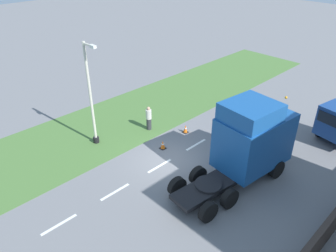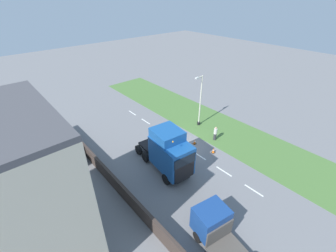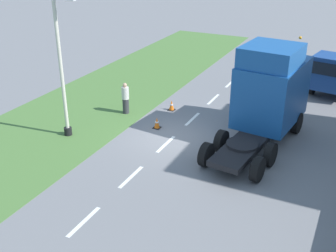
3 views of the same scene
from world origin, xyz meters
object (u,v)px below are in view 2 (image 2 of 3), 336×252
Objects in this scene: parked_car at (65,152)px; pedestrian at (215,134)px; flatbed_truck at (215,227)px; lamp_post at (200,104)px; lorry_cab at (169,152)px; traffic_cone_trailing at (213,151)px; traffic_cone_lead at (195,142)px.

pedestrian is (-14.32, 7.64, -0.20)m from parked_car.
flatbed_truck is 15.73m from lamp_post.
lorry_cab reaches higher than flatbed_truck.
lorry_cab is 1.61× the size of parked_car.
lamp_post is 11.38× the size of traffic_cone_trailing.
parked_car is 16.04m from lamp_post.
traffic_cone_lead is at bearing 36.92° from lamp_post.
traffic_cone_trailing is (-12.27, 9.12, -0.77)m from parked_car.
parked_car reaches higher than traffic_cone_lead.
flatbed_truck reaches higher than traffic_cone_trailing.
pedestrian is at bearing 73.27° from lamp_post.
lorry_cab is at bearing -10.14° from traffic_cone_trailing.
pedestrian is 2.99× the size of traffic_cone_trailing.
lamp_post is (-15.39, 4.09, 1.93)m from parked_car.
parked_car reaches higher than pedestrian.
flatbed_truck is 1.19× the size of parked_car.
lamp_post is (-8.60, -4.05, 0.71)m from lorry_cab.
pedestrian is (1.07, 3.55, -2.13)m from lamp_post.
lorry_cab is 1.12× the size of lamp_post.
traffic_cone_lead is (-5.14, -1.46, -1.99)m from lorry_cab.
lorry_cab is at bearing 25.24° from lamp_post.
lamp_post is at bearing -148.39° from lorry_cab.
lorry_cab is at bearing 15.83° from traffic_cone_lead.
parked_car is at bearing -28.08° from pedestrian.
flatbed_truck reaches higher than parked_car.
lamp_post reaches higher than parked_car.
parked_car is at bearing -29.25° from traffic_cone_lead.
traffic_cone_lead and traffic_cone_trailing have the same top height.
flatbed_truck is 0.83× the size of lamp_post.
pedestrian is at bearing 158.12° from traffic_cone_lead.
traffic_cone_lead is at bearing -82.17° from traffic_cone_trailing.
lamp_post is at bearing -143.08° from traffic_cone_lead.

